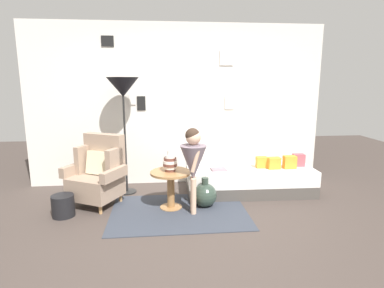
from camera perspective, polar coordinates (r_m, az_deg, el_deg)
The scene contains 16 objects.
ground_plane at distance 3.69m, azimuth -0.88°, elevation -16.11°, with size 12.00×12.00×0.00m, color #423833.
gallery_wall at distance 5.23m, azimuth -2.75°, elevation 6.99°, with size 4.80×0.12×2.60m.
rug at distance 4.26m, azimuth -2.34°, elevation -12.11°, with size 1.77×1.27×0.01m, color #333842.
armchair at distance 4.59m, azimuth -16.55°, elevation -5.09°, with size 0.90×0.82×0.97m.
daybed at distance 4.99m, azimuth 10.23°, elevation -6.32°, with size 1.91×0.84×0.40m.
pillow_head at distance 5.16m, azimuth 18.66°, elevation -2.76°, with size 0.17×0.12×0.19m, color #D64C56.
pillow_mid at distance 4.98m, azimuth 17.20°, elevation -3.15°, with size 0.18×0.12×0.19m, color orange.
pillow_back at distance 4.90m, azimuth 14.56°, elevation -3.36°, with size 0.18×0.12×0.17m, color orange.
pillow_extra at distance 4.91m, azimuth 12.45°, elevation -3.25°, with size 0.16×0.12×0.17m, color orange.
side_table at distance 4.26m, azimuth -3.86°, elevation -6.88°, with size 0.54×0.54×0.52m.
vase_striped at distance 4.21m, azimuth -3.97°, elevation -3.36°, with size 0.19×0.19×0.28m.
floor_lamp at distance 4.76m, azimuth -12.34°, elevation 9.34°, with size 0.47×0.47×1.75m.
person_child at distance 4.01m, azimuth 0.23°, elevation -2.84°, with size 0.34×0.34×1.12m.
book_on_daybed at distance 4.69m, azimuth 4.83°, elevation -4.56°, with size 0.22×0.16×0.03m, color gray.
demijohn_near at distance 4.37m, azimuth 2.33°, elevation -9.15°, with size 0.33×0.33×0.41m.
magazine_basket at distance 4.41m, azimuth -22.23°, elevation -10.27°, with size 0.28×0.28×0.28m, color black.
Camera 1 is at (-0.27, -3.26, 1.70)m, focal length 29.56 mm.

